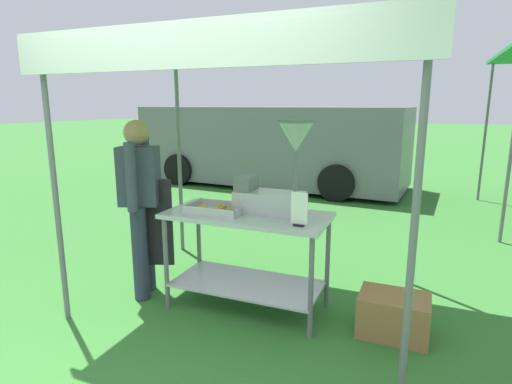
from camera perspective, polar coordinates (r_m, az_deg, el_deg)
ground_plane at (r=8.16m, az=10.86°, el=-0.50°), size 70.00×70.00×0.00m
stall_canopy at (r=3.44m, az=-0.67°, el=18.67°), size 2.83×1.98×2.23m
donut_cart at (r=3.51m, az=-1.25°, el=-6.70°), size 1.37×0.66×0.85m
donut_tray at (r=3.47m, az=-5.63°, el=-2.48°), size 0.48×0.31×0.07m
donut_fryer at (r=3.37m, az=3.00°, el=2.20°), size 0.65×0.29×0.78m
menu_sign at (r=3.07m, az=6.01°, el=-2.73°), size 0.13×0.05×0.26m
vendor at (r=3.81m, az=-15.65°, el=-1.05°), size 0.46×0.53×1.61m
supply_crate at (r=3.45m, az=18.52°, el=-15.87°), size 0.52×0.38×0.32m
van_grey at (r=9.07m, az=1.91°, el=6.57°), size 5.85×2.41×1.69m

